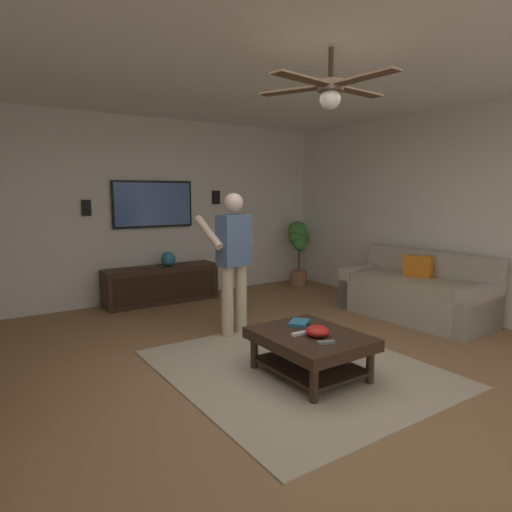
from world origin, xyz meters
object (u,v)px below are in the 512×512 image
object	(u,v)px
coffee_table	(310,345)
ceiling_fan	(330,89)
wall_speaker_right	(86,208)
tv	(153,204)
remote_black	(301,324)
potted_plant_tall	(299,244)
book	(299,323)
vase_round	(168,259)
person_standing	(233,255)
couch	(416,294)
media_console	(162,284)
bowl	(317,331)
remote_grey	(326,342)
wall_speaker_left	(216,197)
remote_white	(299,334)

from	to	relation	value
coffee_table	ceiling_fan	xyz separation A→B (m)	(-0.26, 0.08, 2.13)
coffee_table	wall_speaker_right	xyz separation A→B (m)	(3.57, 1.03, 1.14)
tv	remote_black	distance (m)	3.51
potted_plant_tall	coffee_table	bearing A→B (deg)	142.04
coffee_table	wall_speaker_right	size ratio (longest dim) A/B	4.55
book	vase_round	world-z (taller)	vase_round
person_standing	wall_speaker_right	size ratio (longest dim) A/B	7.45
potted_plant_tall	book	xyz separation A→B (m)	(-2.94, 2.41, -0.31)
couch	media_console	bearing A→B (deg)	-49.98
vase_round	ceiling_fan	xyz separation A→B (m)	(-3.54, 0.11, 1.77)
bowl	vase_round	bearing A→B (deg)	-0.64
tv	wall_speaker_right	bearing A→B (deg)	-90.78
person_standing	potted_plant_tall	world-z (taller)	person_standing
vase_round	couch	bearing A→B (deg)	-137.73
potted_plant_tall	vase_round	xyz separation A→B (m)	(0.08, 2.46, -0.07)
coffee_table	ceiling_fan	world-z (taller)	ceiling_fan
remote_grey	ceiling_fan	xyz separation A→B (m)	(0.02, 0.00, 2.02)
book	wall_speaker_right	world-z (taller)	wall_speaker_right
media_console	tv	size ratio (longest dim) A/B	1.36
wall_speaker_left	remote_white	bearing A→B (deg)	162.25
couch	remote_black	distance (m)	2.37
wall_speaker_right	book	bearing A→B (deg)	-161.41
person_standing	remote_grey	xyz separation A→B (m)	(-1.69, 0.12, -0.52)
potted_plant_tall	vase_round	size ratio (longest dim) A/B	5.19
bowl	vase_round	world-z (taller)	vase_round
book	couch	bearing A→B (deg)	153.65
remote_black	remote_grey	size ratio (longest dim) A/B	1.00
remote_black	remote_grey	distance (m)	0.53
tv	couch	bearing A→B (deg)	40.50
couch	tv	size ratio (longest dim) A/B	1.56
remote_grey	coffee_table	bearing A→B (deg)	96.13
coffee_table	ceiling_fan	bearing A→B (deg)	163.77
couch	remote_black	bearing A→B (deg)	7.84
remote_white	remote_black	size ratio (longest dim) A/B	1.00
coffee_table	bowl	distance (m)	0.18
media_console	book	distance (m)	3.07
person_standing	vase_round	world-z (taller)	person_standing
couch	remote_grey	size ratio (longest dim) A/B	12.94
ceiling_fan	remote_white	bearing A→B (deg)	6.72
couch	remote_white	distance (m)	2.60
vase_round	tv	bearing A→B (deg)	19.31
remote_grey	book	xyz separation A→B (m)	(0.54, -0.16, 0.01)
coffee_table	potted_plant_tall	xyz separation A→B (m)	(3.20, -2.49, 0.43)
person_standing	wall_speaker_left	size ratio (longest dim) A/B	7.45
person_standing	potted_plant_tall	bearing A→B (deg)	-60.96
potted_plant_tall	remote_black	xyz separation A→B (m)	(-2.97, 2.41, -0.32)
coffee_table	remote_white	distance (m)	0.16
coffee_table	wall_speaker_left	distance (m)	3.93
wall_speaker_left	ceiling_fan	xyz separation A→B (m)	(-3.84, 1.10, 0.86)
bowl	wall_speaker_left	size ratio (longest dim) A/B	0.94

